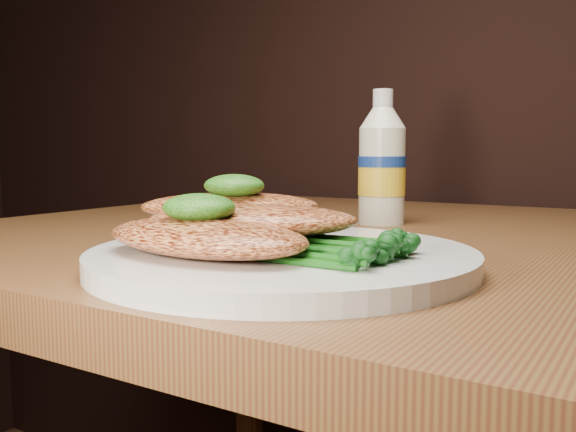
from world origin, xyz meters
The scene contains 8 objects.
plate centered at (-0.09, 0.81, 0.76)m, with size 0.30×0.30×0.02m, color silver.
chicken_front centered at (-0.12, 0.75, 0.78)m, with size 0.17×0.09×0.03m, color #D27842.
chicken_mid centered at (-0.12, 0.80, 0.79)m, with size 0.16×0.08×0.03m, color #D27842.
chicken_back centered at (-0.16, 0.83, 0.79)m, with size 0.15×0.08×0.02m, color #D27842.
pesto_front centered at (-0.13, 0.75, 0.80)m, with size 0.05×0.05×0.02m, color black.
pesto_back centered at (-0.15, 0.82, 0.81)m, with size 0.05×0.05×0.02m, color black.
broccolini_bundle centered at (-0.05, 0.80, 0.78)m, with size 0.15×0.11×0.02m, color #155612, non-canonical shape.
mayo_bottle centered at (-0.14, 1.12, 0.83)m, with size 0.06×0.06×0.16m, color #EBE9C7, non-canonical shape.
Camera 1 is at (0.16, 0.41, 0.84)m, focal length 38.78 mm.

